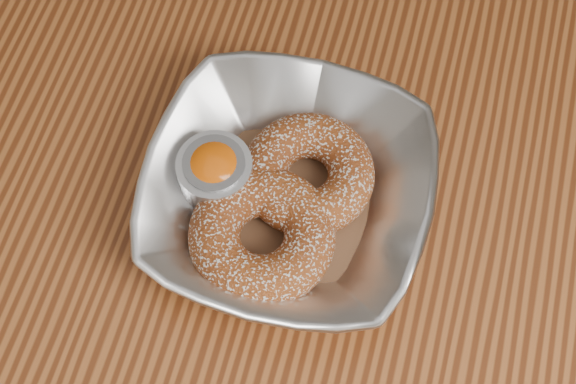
% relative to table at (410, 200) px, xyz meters
% --- Properties ---
extents(ground_plane, '(4.00, 4.00, 0.00)m').
position_rel_table_xyz_m(ground_plane, '(0.00, 0.00, -0.65)').
color(ground_plane, '#565659').
rests_on(ground_plane, ground).
extents(table, '(1.20, 0.80, 0.75)m').
position_rel_table_xyz_m(table, '(0.00, 0.00, 0.00)').
color(table, brown).
rests_on(table, ground_plane).
extents(serving_bowl, '(0.21, 0.21, 0.05)m').
position_rel_table_xyz_m(serving_bowl, '(-0.09, -0.08, 0.13)').
color(serving_bowl, silver).
rests_on(serving_bowl, table).
extents(parchment, '(0.19, 0.19, 0.00)m').
position_rel_table_xyz_m(parchment, '(-0.09, -0.08, 0.11)').
color(parchment, brown).
rests_on(parchment, table).
extents(donut_back, '(0.11, 0.11, 0.04)m').
position_rel_table_xyz_m(donut_back, '(-0.08, -0.06, 0.13)').
color(donut_back, brown).
rests_on(donut_back, parchment).
extents(donut_front, '(0.13, 0.13, 0.04)m').
position_rel_table_xyz_m(donut_front, '(-0.10, -0.12, 0.13)').
color(donut_front, brown).
rests_on(donut_front, parchment).
extents(ramekin, '(0.06, 0.06, 0.05)m').
position_rel_table_xyz_m(ramekin, '(-0.15, -0.08, 0.13)').
color(ramekin, silver).
rests_on(ramekin, table).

